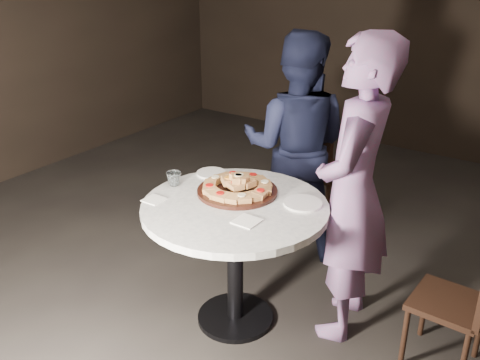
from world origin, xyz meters
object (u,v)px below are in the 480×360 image
object	(u,v)px
water_glass	(174,179)
chair_far	(319,165)
diner_teal	(353,193)
table	(235,227)
chair_right	(466,299)
serving_board	(237,191)
diner_navy	(296,146)
focaccia_pile	(238,185)

from	to	relation	value
water_glass	chair_far	distance (m)	1.49
chair_far	diner_teal	world-z (taller)	diner_teal
table	water_glass	size ratio (longest dim) A/B	15.11
water_glass	chair_right	xyz separation A→B (m)	(1.66, 0.34, -0.39)
serving_board	diner_navy	size ratio (longest dim) A/B	0.29
diner_teal	chair_right	bearing A→B (deg)	79.21
serving_board	chair_far	distance (m)	1.34
chair_far	water_glass	bearing A→B (deg)	93.54
serving_board	chair_far	size ratio (longest dim) A/B	0.54
serving_board	chair_right	distance (m)	1.35
table	focaccia_pile	bearing A→B (deg)	118.63
serving_board	water_glass	xyz separation A→B (m)	(-0.37, -0.13, 0.03)
table	serving_board	xyz separation A→B (m)	(-0.08, 0.13, 0.16)
focaccia_pile	diner_teal	xyz separation A→B (m)	(0.62, 0.21, 0.03)
water_glass	chair_right	bearing A→B (deg)	11.44
serving_board	table	bearing A→B (deg)	-60.14
chair_right	diner_navy	xyz separation A→B (m)	(-1.37, 0.64, 0.37)
focaccia_pile	chair_far	distance (m)	1.35
focaccia_pile	diner_navy	distance (m)	0.85
chair_far	focaccia_pile	bearing A→B (deg)	109.04
table	focaccia_pile	xyz separation A→B (m)	(-0.07, 0.13, 0.20)
chair_far	chair_right	xyz separation A→B (m)	(1.39, -1.09, -0.06)
diner_navy	diner_teal	xyz separation A→B (m)	(0.71, -0.64, 0.06)
chair_far	diner_navy	size ratio (longest dim) A/B	0.54
water_glass	chair_far	xyz separation A→B (m)	(0.27, 1.43, -0.33)
focaccia_pile	diner_teal	bearing A→B (deg)	18.81
chair_far	diner_teal	size ratio (longest dim) A/B	0.50
table	chair_far	xyz separation A→B (m)	(-0.18, 1.43, -0.14)
water_glass	diner_navy	bearing A→B (deg)	73.26
chair_right	table	bearing A→B (deg)	-71.95
diner_teal	diner_navy	bearing A→B (deg)	-142.40
chair_right	chair_far	bearing A→B (deg)	-125.77
water_glass	diner_teal	bearing A→B (deg)	18.74
focaccia_pile	diner_teal	distance (m)	0.66
focaccia_pile	chair_right	distance (m)	1.36
water_glass	table	bearing A→B (deg)	-0.65
table	chair_right	size ratio (longest dim) A/B	1.79
table	focaccia_pile	world-z (taller)	focaccia_pile
table	chair_far	bearing A→B (deg)	97.18
focaccia_pile	chair_right	xyz separation A→B (m)	(1.29, 0.21, -0.40)
diner_navy	table	bearing A→B (deg)	79.72
serving_board	chair_right	xyz separation A→B (m)	(1.29, 0.21, -0.36)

